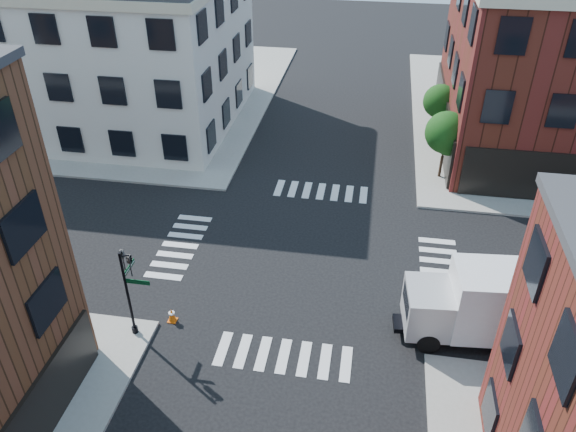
{
  "coord_description": "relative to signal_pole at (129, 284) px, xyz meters",
  "views": [
    {
      "loc": [
        2.95,
        -23.57,
        18.44
      ],
      "look_at": [
        -0.99,
        0.14,
        2.5
      ],
      "focal_mm": 35.0,
      "sensor_mm": 36.0,
      "label": 1
    }
  ],
  "objects": [
    {
      "name": "tree_far",
      "position": [
        14.28,
        22.65,
        0.02
      ],
      "size": [
        2.43,
        2.43,
        4.07
      ],
      "color": "black",
      "rests_on": "ground"
    },
    {
      "name": "box_truck",
      "position": [
        15.85,
        2.35,
        -0.95
      ],
      "size": [
        8.27,
        3.13,
        3.67
      ],
      "rotation": [
        0.0,
        0.0,
        0.09
      ],
      "color": "silver",
      "rests_on": "ground"
    },
    {
      "name": "sidewalk_nw",
      "position": [
        -14.28,
        27.68,
        -2.78
      ],
      "size": [
        30.0,
        30.0,
        0.15
      ],
      "primitive_type": "cube",
      "color": "gray",
      "rests_on": "ground"
    },
    {
      "name": "traffic_cone",
      "position": [
        1.27,
        0.98,
        -2.51
      ],
      "size": [
        0.41,
        0.41,
        0.73
      ],
      "rotation": [
        0.0,
        0.0,
        -0.04
      ],
      "color": "#F1600A",
      "rests_on": "ground"
    },
    {
      "name": "building_nw",
      "position": [
        -12.28,
        22.68,
        2.64
      ],
      "size": [
        22.0,
        16.0,
        11.0
      ],
      "primitive_type": "cube",
      "color": "silver",
      "rests_on": "ground"
    },
    {
      "name": "tree_near",
      "position": [
        14.28,
        16.65,
        0.3
      ],
      "size": [
        2.69,
        2.69,
        4.49
      ],
      "color": "black",
      "rests_on": "ground"
    },
    {
      "name": "ground",
      "position": [
        6.72,
        6.68,
        -2.86
      ],
      "size": [
        120.0,
        120.0,
        0.0
      ],
      "primitive_type": "plane",
      "color": "black",
      "rests_on": "ground"
    },
    {
      "name": "signal_pole",
      "position": [
        0.0,
        0.0,
        0.0
      ],
      "size": [
        1.29,
        1.24,
        4.6
      ],
      "color": "black",
      "rests_on": "ground"
    }
  ]
}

